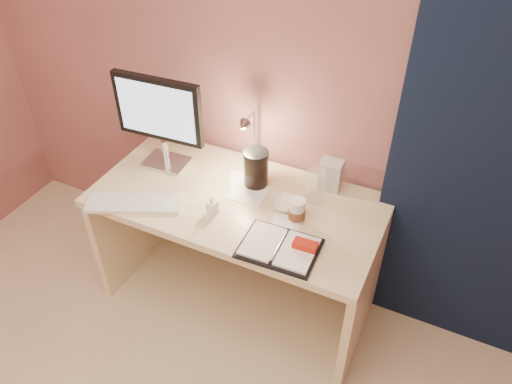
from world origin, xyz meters
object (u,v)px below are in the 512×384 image
at_px(keyboard, 134,204).
at_px(clear_cup, 316,186).
at_px(bowl, 285,204).
at_px(planner, 282,247).
at_px(coffee_cup, 297,212).
at_px(desk_lamp, 246,137).
at_px(dark_jar, 256,170).
at_px(product_box, 331,175).
at_px(lotion_bottle, 212,205).
at_px(monitor, 160,114).
at_px(desk, 245,223).

distance_m(keyboard, clear_cup, 0.86).
xyz_separation_m(clear_cup, bowl, (-0.11, -0.12, -0.06)).
height_order(planner, coffee_cup, coffee_cup).
xyz_separation_m(planner, desk_lamp, (-0.39, 0.44, 0.20)).
bearing_deg(keyboard, dark_jar, 17.06).
relative_size(bowl, product_box, 0.81).
distance_m(bowl, lotion_bottle, 0.34).
xyz_separation_m(clear_cup, dark_jar, (-0.31, -0.01, 0.01)).
distance_m(monitor, desk_lamp, 0.44).
height_order(monitor, product_box, monitor).
height_order(monitor, dark_jar, monitor).
xyz_separation_m(keyboard, product_box, (0.79, 0.52, 0.07)).
distance_m(coffee_cup, lotion_bottle, 0.39).
bearing_deg(dark_jar, desk_lamp, 141.01).
height_order(desk, product_box, product_box).
bearing_deg(clear_cup, planner, -91.61).
distance_m(clear_cup, bowl, 0.17).
bearing_deg(monitor, coffee_cup, -12.23).
distance_m(planner, dark_jar, 0.48).
distance_m(bowl, desk_lamp, 0.39).
xyz_separation_m(monitor, lotion_bottle, (0.41, -0.24, -0.25)).
height_order(bowl, dark_jar, dark_jar).
bearing_deg(product_box, lotion_bottle, -139.23).
xyz_separation_m(lotion_bottle, product_box, (0.43, 0.41, 0.03)).
height_order(desk, clear_cup, clear_cup).
bearing_deg(bowl, keyboard, -155.67).
xyz_separation_m(monitor, product_box, (0.84, 0.17, -0.22)).
bearing_deg(coffee_cup, dark_jar, 148.80).
height_order(coffee_cup, product_box, product_box).
distance_m(keyboard, planner, 0.75).
xyz_separation_m(monitor, keyboard, (0.05, -0.35, -0.29)).
xyz_separation_m(coffee_cup, dark_jar, (-0.29, 0.17, 0.03)).
distance_m(keyboard, lotion_bottle, 0.38).
relative_size(monitor, desk_lamp, 1.49).
bearing_deg(lotion_bottle, product_box, 43.53).
relative_size(desk, bowl, 10.99).
bearing_deg(desk, desk_lamp, 112.56).
height_order(keyboard, lotion_bottle, lotion_bottle).
relative_size(keyboard, planner, 1.30).
bearing_deg(clear_cup, desk, -166.30).
bearing_deg(planner, dark_jar, 126.59).
relative_size(coffee_cup, product_box, 0.79).
relative_size(keyboard, coffee_cup, 3.60).
bearing_deg(desk, lotion_bottle, -104.77).
relative_size(monitor, bowl, 3.89).
distance_m(planner, product_box, 0.50).
relative_size(bowl, lotion_bottle, 1.33).
relative_size(monitor, planner, 1.45).
bearing_deg(monitor, bowl, -7.68).
height_order(keyboard, product_box, product_box).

